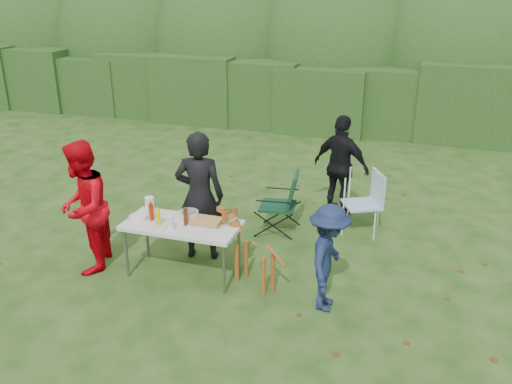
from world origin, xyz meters
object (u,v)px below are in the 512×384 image
(person_black_puffy, at_px, (341,166))
(ketchup_bottle, at_px, (151,212))
(lawn_chair, at_px, (362,202))
(folding_table, at_px, (182,227))
(person_cook, at_px, (200,196))
(beer_bottle, at_px, (186,216))
(child, at_px, (329,258))
(person_red_jacket, at_px, (83,208))
(paper_towel_roll, at_px, (150,206))
(camping_chair, at_px, (278,202))
(dog, at_px, (254,254))
(mustard_bottle, at_px, (158,218))

(person_black_puffy, distance_m, ketchup_bottle, 3.30)
(lawn_chair, bearing_deg, folding_table, 17.50)
(person_cook, bearing_deg, beer_bottle, 83.08)
(folding_table, xyz_separation_m, child, (1.95, -0.18, -0.03))
(person_red_jacket, distance_m, child, 3.25)
(person_red_jacket, distance_m, beer_bottle, 1.38)
(folding_table, bearing_deg, person_red_jacket, -169.81)
(paper_towel_roll, bearing_deg, camping_chair, 48.55)
(person_black_puffy, bearing_deg, dog, 96.79)
(dog, bearing_deg, beer_bottle, 28.48)
(child, relative_size, camping_chair, 1.35)
(person_red_jacket, relative_size, ketchup_bottle, 8.10)
(mustard_bottle, xyz_separation_m, ketchup_bottle, (-0.16, 0.11, 0.01))
(person_black_puffy, distance_m, camping_chair, 1.28)
(paper_towel_roll, bearing_deg, ketchup_bottle, -55.41)
(folding_table, relative_size, person_red_jacket, 0.84)
(person_cook, bearing_deg, camping_chair, -138.04)
(person_red_jacket, relative_size, camping_chair, 1.83)
(lawn_chair, relative_size, paper_towel_roll, 3.68)
(folding_table, xyz_separation_m, beer_bottle, (0.07, -0.02, 0.17))
(person_red_jacket, relative_size, dog, 1.87)
(camping_chair, distance_m, mustard_bottle, 2.10)
(child, height_order, lawn_chair, child)
(person_red_jacket, relative_size, mustard_bottle, 8.91)
(person_red_jacket, relative_size, paper_towel_roll, 6.85)
(person_cook, distance_m, dog, 1.18)
(dog, height_order, ketchup_bottle, ketchup_bottle)
(person_cook, height_order, dog, person_cook)
(dog, height_order, beer_bottle, beer_bottle)
(folding_table, relative_size, person_black_puffy, 0.89)
(person_cook, height_order, mustard_bottle, person_cook)
(child, relative_size, ketchup_bottle, 5.99)
(person_cook, bearing_deg, mustard_bottle, 55.20)
(ketchup_bottle, xyz_separation_m, paper_towel_roll, (-0.09, 0.12, 0.02))
(mustard_bottle, relative_size, paper_towel_roll, 0.77)
(mustard_bottle, bearing_deg, lawn_chair, 43.27)
(ketchup_bottle, distance_m, beer_bottle, 0.49)
(person_black_puffy, height_order, dog, person_black_puffy)
(folding_table, height_order, camping_chair, camping_chair)
(person_red_jacket, bearing_deg, lawn_chair, 106.00)
(folding_table, xyz_separation_m, person_red_jacket, (-1.29, -0.23, 0.20))
(ketchup_bottle, distance_m, paper_towel_roll, 0.15)
(lawn_chair, height_order, mustard_bottle, lawn_chair)
(camping_chair, relative_size, paper_towel_roll, 3.74)
(child, xyz_separation_m, mustard_bottle, (-2.21, 0.05, 0.18))
(person_black_puffy, distance_m, dog, 2.67)
(person_red_jacket, relative_size, child, 1.35)
(dog, distance_m, beer_bottle, 1.00)
(lawn_chair, bearing_deg, camping_chair, -8.28)
(beer_bottle, bearing_deg, mustard_bottle, -162.47)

